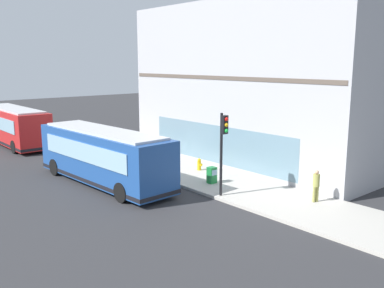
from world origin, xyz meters
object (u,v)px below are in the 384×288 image
pedestrian_near_building_entrance (141,143)px  pedestrian_walking_along_curb (316,184)px  traffic_light_near_corner (223,139)px  pedestrian_by_light_pole (132,149)px  fire_hydrant (199,164)px  city_bus_far_down_street (14,126)px  newspaper_vending_box (212,175)px  city_bus_nearside (103,157)px

pedestrian_near_building_entrance → pedestrian_walking_along_curb: (0.97, -13.40, -0.14)m
traffic_light_near_corner → pedestrian_by_light_pole: 9.28m
fire_hydrant → pedestrian_walking_along_curb: bearing=-88.7°
traffic_light_near_corner → pedestrian_near_building_entrance: size_ratio=2.33×
city_bus_far_down_street → pedestrian_by_light_pole: city_bus_far_down_street is taller
traffic_light_near_corner → pedestrian_near_building_entrance: bearing=79.8°
traffic_light_near_corner → fire_hydrant: (2.55, 4.63, -2.53)m
fire_hydrant → pedestrian_near_building_entrance: bearing=98.5°
pedestrian_near_building_entrance → traffic_light_near_corner: bearing=-100.2°
traffic_light_near_corner → newspaper_vending_box: (1.17, 2.02, -2.44)m
pedestrian_walking_along_curb → newspaper_vending_box: pedestrian_walking_along_curb is taller
city_bus_nearside → newspaper_vending_box: city_bus_nearside is taller
city_bus_nearside → city_bus_far_down_street: bearing=89.9°
pedestrian_by_light_pole → city_bus_nearside: bearing=-142.8°
pedestrian_walking_along_curb → newspaper_vending_box: (-1.57, 5.56, -0.44)m
fire_hydrant → newspaper_vending_box: newspaper_vending_box is taller
city_bus_far_down_street → newspaper_vending_box: bearing=-77.3°
newspaper_vending_box → fire_hydrant: bearing=62.2°
traffic_light_near_corner → newspaper_vending_box: 3.37m
fire_hydrant → pedestrian_near_building_entrance: pedestrian_near_building_entrance is taller
city_bus_far_down_street → pedestrian_by_light_pole: size_ratio=6.50×
pedestrian_near_building_entrance → city_bus_nearside: bearing=-143.7°
city_bus_far_down_street → pedestrian_near_building_entrance: city_bus_far_down_street is taller
city_bus_far_down_street → pedestrian_near_building_entrance: size_ratio=5.64×
city_bus_nearside → pedestrian_walking_along_curb: size_ratio=6.48×
traffic_light_near_corner → pedestrian_walking_along_curb: size_ratio=2.65×
city_bus_far_down_street → traffic_light_near_corner: size_ratio=2.42×
city_bus_far_down_street → pedestrian_walking_along_curb: city_bus_far_down_street is taller
city_bus_far_down_street → fire_hydrant: size_ratio=13.58×
pedestrian_walking_along_curb → traffic_light_near_corner: bearing=127.7°
city_bus_nearside → pedestrian_near_building_entrance: (4.91, 3.60, -0.37)m
city_bus_far_down_street → newspaper_vending_box: (4.29, -19.11, -0.95)m
pedestrian_near_building_entrance → newspaper_vending_box: (-0.59, -7.84, -0.58)m
traffic_light_near_corner → pedestrian_walking_along_curb: traffic_light_near_corner is taller
pedestrian_by_light_pole → newspaper_vending_box: pedestrian_by_light_pole is taller
fire_hydrant → newspaper_vending_box: 2.95m
traffic_light_near_corner → fire_hydrant: traffic_light_near_corner is taller
pedestrian_walking_along_curb → pedestrian_near_building_entrance: bearing=94.2°
newspaper_vending_box → pedestrian_by_light_pole: bearing=95.3°
fire_hydrant → pedestrian_near_building_entrance: size_ratio=0.42×
traffic_light_near_corner → newspaper_vending_box: traffic_light_near_corner is taller
city_bus_nearside → newspaper_vending_box: 6.12m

